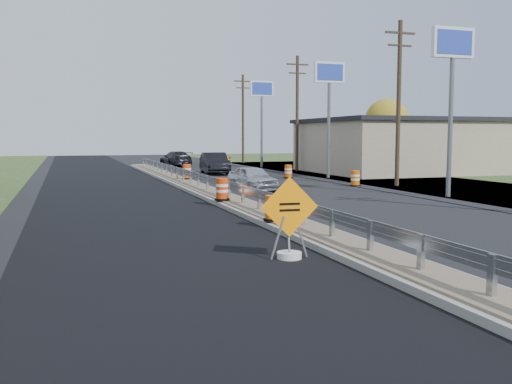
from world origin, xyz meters
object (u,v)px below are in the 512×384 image
object	(u,v)px
barrel_median_mid	(222,190)
barrel_shoulder_near	(355,179)
caution_sign	(289,238)
barrel_shoulder_far	(228,161)
car_dark_far	(176,159)
car_dark_mid	(215,163)
car_silver	(253,178)
barrel_median_near	(272,209)
barrel_median_far	(187,172)
barrel_shoulder_mid	(288,172)

from	to	relation	value
barrel_median_mid	barrel_shoulder_near	bearing A→B (deg)	34.01
caution_sign	barrel_shoulder_far	xyz separation A→B (m)	(10.14, 41.08, -0.05)
caution_sign	car_dark_far	size ratio (longest dim) A/B	0.39
barrel_median_mid	car_dark_mid	xyz separation A→B (m)	(4.74, 19.70, 0.15)
barrel_shoulder_near	car_silver	bearing A→B (deg)	-175.43
barrel_median_mid	barrel_shoulder_near	distance (m)	11.76
barrel_shoulder_far	car_silver	xyz separation A→B (m)	(-5.61, -24.56, 0.21)
barrel_median_near	barrel_shoulder_near	bearing A→B (deg)	52.22
barrel_median_far	car_dark_far	size ratio (longest dim) A/B	0.18
barrel_shoulder_far	car_dark_far	size ratio (longest dim) A/B	0.19
car_dark_mid	barrel_shoulder_mid	bearing A→B (deg)	-52.74
caution_sign	car_silver	world-z (taller)	caution_sign
caution_sign	barrel_median_mid	distance (m)	10.53
caution_sign	barrel_shoulder_mid	distance (m)	26.00
car_dark_mid	car_dark_far	world-z (taller)	car_dark_mid
caution_sign	barrel_shoulder_mid	size ratio (longest dim) A/B	2.10
barrel_shoulder_mid	car_silver	xyz separation A→B (m)	(-5.10, -7.63, 0.22)
car_silver	barrel_median_near	bearing A→B (deg)	-113.16
car_silver	barrel_median_mid	bearing A→B (deg)	-126.50
barrel_median_mid	barrel_shoulder_near	world-z (taller)	barrel_median_mid
caution_sign	barrel_shoulder_mid	xyz separation A→B (m)	(9.63, 24.15, -0.05)
barrel_shoulder_near	barrel_shoulder_far	size ratio (longest dim) A/B	0.98
car_silver	car_dark_far	world-z (taller)	car_dark_far
barrel_shoulder_mid	barrel_median_near	bearing A→B (deg)	-113.18
barrel_shoulder_mid	car_silver	bearing A→B (deg)	-123.79
barrel_shoulder_near	car_dark_far	distance (m)	25.41
barrel_median_mid	car_dark_mid	world-z (taller)	car_dark_mid
car_silver	car_dark_far	distance (m)	25.24
barrel_median_far	barrel_shoulder_near	distance (m)	10.29
barrel_median_near	car_silver	xyz separation A→B (m)	(3.33, 12.06, 0.05)
barrel_shoulder_near	barrel_median_mid	bearing A→B (deg)	-145.99
barrel_shoulder_near	barrel_shoulder_mid	distance (m)	7.23
barrel_shoulder_mid	car_dark_mid	bearing A→B (deg)	121.56
barrel_median_mid	barrel_shoulder_far	distance (m)	31.90
barrel_median_mid	car_dark_far	bearing A→B (deg)	82.87
barrel_shoulder_near	barrel_shoulder_far	world-z (taller)	barrel_shoulder_far
barrel_median_near	car_dark_mid	bearing A→B (deg)	79.55
caution_sign	car_silver	bearing A→B (deg)	77.57
barrel_median_near	barrel_shoulder_far	bearing A→B (deg)	76.28
barrel_median_near	car_dark_far	world-z (taller)	car_dark_far
barrel_median_mid	car_dark_far	size ratio (longest dim) A/B	0.18
barrel_median_mid	car_dark_far	distance (m)	31.55
barrel_median_near	barrel_shoulder_far	size ratio (longest dim) A/B	0.86
caution_sign	barrel_median_near	distance (m)	4.62
barrel_median_near	barrel_shoulder_near	xyz separation A→B (m)	(9.75, 12.58, -0.17)
caution_sign	barrel_shoulder_far	distance (m)	42.31
barrel_median_far	car_dark_mid	xyz separation A→B (m)	(3.74, 7.70, 0.15)
barrel_shoulder_near	barrel_shoulder_far	xyz separation A→B (m)	(-0.81, 24.04, 0.01)
car_dark_mid	car_dark_far	distance (m)	11.64
caution_sign	barrel_median_far	distance (m)	22.56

